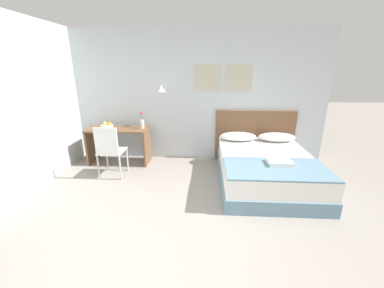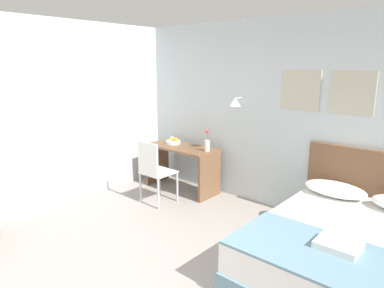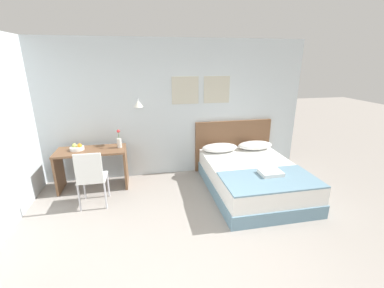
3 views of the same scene
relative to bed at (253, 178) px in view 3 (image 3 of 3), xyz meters
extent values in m
cube|color=silver|center=(-1.37, 1.12, 1.07)|extent=(5.55, 0.06, 2.65)
cube|color=#B7B29E|center=(-1.02, 1.08, 1.45)|extent=(0.52, 0.02, 0.52)
cube|color=#B7B29E|center=(-0.39, 1.08, 1.45)|extent=(0.52, 0.02, 0.52)
cylinder|color=#B2B2B7|center=(-1.92, 1.01, 1.30)|extent=(0.02, 0.16, 0.02)
cone|color=white|center=(-1.92, 0.92, 1.25)|extent=(0.17, 0.17, 0.12)
cube|color=#66899E|center=(0.00, 0.00, -0.14)|extent=(1.51, 2.06, 0.22)
cube|color=white|center=(0.00, 0.00, 0.11)|extent=(1.48, 2.02, 0.29)
cube|color=brown|center=(0.00, 1.06, 0.28)|extent=(1.63, 0.06, 1.06)
ellipsoid|color=white|center=(-0.38, 0.79, 0.34)|extent=(0.72, 0.38, 0.16)
ellipsoid|color=white|center=(0.38, 0.79, 0.34)|extent=(0.72, 0.38, 0.16)
cube|color=#66899E|center=(0.00, -0.60, 0.27)|extent=(1.47, 0.82, 0.02)
cube|color=white|center=(0.08, -0.45, 0.31)|extent=(0.34, 0.28, 0.06)
cube|color=brown|center=(-2.80, 0.73, 0.47)|extent=(1.20, 0.55, 0.03)
cube|color=brown|center=(-3.38, 0.73, 0.10)|extent=(0.04, 0.51, 0.70)
cube|color=brown|center=(-2.22, 0.73, 0.10)|extent=(0.04, 0.51, 0.70)
cube|color=white|center=(-2.70, 0.12, 0.22)|extent=(0.43, 0.43, 0.02)
cube|color=white|center=(-2.70, -0.08, 0.46)|extent=(0.40, 0.03, 0.47)
cylinder|color=#B7B7BC|center=(-2.90, 0.32, -0.02)|extent=(0.03, 0.03, 0.46)
cylinder|color=#B7B7BC|center=(-2.51, 0.32, -0.02)|extent=(0.03, 0.03, 0.46)
cylinder|color=#B7B7BC|center=(-2.90, -0.07, -0.02)|extent=(0.03, 0.03, 0.46)
cylinder|color=#B7B7BC|center=(-2.51, -0.07, -0.02)|extent=(0.03, 0.03, 0.46)
cylinder|color=silver|center=(-3.04, 0.78, 0.51)|extent=(0.24, 0.24, 0.05)
sphere|color=orange|center=(-2.99, 0.78, 0.56)|extent=(0.08, 0.08, 0.08)
sphere|color=#B2C156|center=(-3.08, 0.80, 0.56)|extent=(0.08, 0.08, 0.08)
cylinder|color=silver|center=(-2.30, 0.76, 0.57)|extent=(0.08, 0.08, 0.17)
cylinder|color=#3D7538|center=(-2.30, 0.76, 0.72)|extent=(0.01, 0.01, 0.14)
sphere|color=#DB3838|center=(-2.30, 0.76, 0.79)|extent=(0.06, 0.06, 0.06)
camera|label=1|loc=(-1.03, -3.77, 1.66)|focal=22.00mm
camera|label=2|loc=(0.86, -3.19, 1.78)|focal=32.00mm
camera|label=3|loc=(-1.88, -3.85, 2.03)|focal=24.00mm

